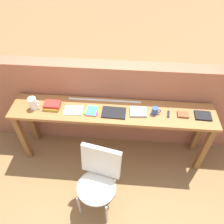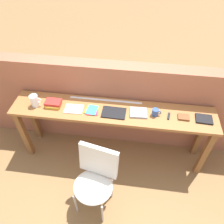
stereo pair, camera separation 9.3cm
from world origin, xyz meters
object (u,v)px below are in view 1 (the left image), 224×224
Objects in this scene: book_stack_leftmost at (52,105)px; multitool_folded at (168,114)px; pamphlet_pile_colourful at (92,110)px; leather_journal_brown at (183,115)px; pitcher_white at (33,103)px; book_repair_rightmost at (203,116)px; chair_white_moulded at (98,179)px; book_open_centre at (114,113)px; magazine_cycling at (73,110)px; mug at (155,111)px.

book_stack_leftmost is 1.40m from multitool_folded.
pamphlet_pile_colourful is 1.44× the size of leather_journal_brown.
pitcher_white is 0.97× the size of book_repair_rightmost.
chair_white_moulded is at bearing -78.27° from pamphlet_pile_colourful.
magazine_cycling is at bearing -178.59° from book_open_centre.
chair_white_moulded is 1.03m from book_stack_leftmost.
magazine_cycling is 1.15× the size of book_repair_rightmost.
book_open_centre is 1.50× the size of book_repair_rightmost.
chair_white_moulded and magazine_cycling have the same top height.
pamphlet_pile_colourful is 0.98× the size of book_repair_rightmost.
multitool_folded is 0.58× the size of book_repair_rightmost.
leather_journal_brown is (1.57, -0.00, -0.02)m from book_stack_leftmost.
book_stack_leftmost is 0.69× the size of book_open_centre.
pamphlet_pile_colourful is 0.65× the size of book_open_centre.
mug is (0.61, 0.71, 0.40)m from chair_white_moulded.
pitcher_white is at bearing -173.86° from book_stack_leftmost.
chair_white_moulded is 3.13× the size of book_open_centre.
mug reaches higher than magazine_cycling.
book_open_centre is 2.59× the size of mug.
book_repair_rightmost is at bearing 0.63° from pitcher_white.
book_repair_rightmost reaches higher than magazine_cycling.
leather_journal_brown reaches higher than pamphlet_pile_colourful.
magazine_cycling is at bearing -178.06° from mug.
pitcher_white reaches higher than leather_journal_brown.
book_stack_leftmost is at bearing 170.64° from magazine_cycling.
book_stack_leftmost is at bearing 177.68° from pamphlet_pile_colourful.
pitcher_white is at bearing -179.11° from mug.
chair_white_moulded is 0.79m from pamphlet_pile_colourful.
pamphlet_pile_colourful is at bearing 101.73° from chair_white_moulded.
book_stack_leftmost is (0.22, 0.02, -0.04)m from pitcher_white.
book_stack_leftmost reaches higher than magazine_cycling.
leather_journal_brown is (0.82, 0.03, 0.00)m from book_open_centre.
mug is 0.17m from multitool_folded.
book_repair_rightmost is at bearing -0.04° from book_stack_leftmost.
leather_journal_brown is at bearing 0.64° from pitcher_white.
leather_journal_brown is at bearing 0.55° from multitool_folded.
pitcher_white reaches higher than pamphlet_pile_colourful.
book_open_centre is at bearing -175.77° from leather_journal_brown.
magazine_cycling is at bearing -176.66° from leather_journal_brown.
chair_white_moulded is 8.10× the size of mug.
chair_white_moulded is 4.07× the size of magazine_cycling.
mug reaches higher than book_open_centre.
magazine_cycling is 1.17× the size of pamphlet_pile_colourful.
mug is at bearing 0.89° from pitcher_white.
book_repair_rightmost reaches higher than book_open_centre.
pitcher_white is 1.62m from multitool_folded.
mug is at bearing 1.45° from pamphlet_pile_colourful.
pamphlet_pile_colourful reaches higher than magazine_cycling.
leather_journal_brown reaches higher than book_open_centre.
mug is (1.46, 0.02, -0.03)m from pitcher_white.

